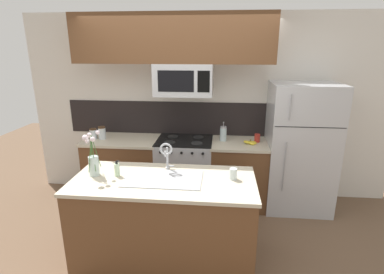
# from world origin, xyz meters

# --- Properties ---
(ground_plane) EXTENTS (10.00, 10.00, 0.00)m
(ground_plane) POSITION_xyz_m (0.00, 0.00, 0.00)
(ground_plane) COLOR brown
(rear_partition) EXTENTS (5.20, 0.10, 2.60)m
(rear_partition) POSITION_xyz_m (0.30, 1.28, 1.30)
(rear_partition) COLOR silver
(rear_partition) RESTS_ON ground
(splash_band) EXTENTS (3.51, 0.01, 0.48)m
(splash_band) POSITION_xyz_m (0.00, 1.22, 1.15)
(splash_band) COLOR black
(splash_band) RESTS_ON rear_partition
(back_counter_left) EXTENTS (1.04, 0.65, 0.91)m
(back_counter_left) POSITION_xyz_m (-0.88, 0.90, 0.46)
(back_counter_left) COLOR brown
(back_counter_left) RESTS_ON ground
(back_counter_right) EXTENTS (0.77, 0.65, 0.91)m
(back_counter_right) POSITION_xyz_m (0.75, 0.90, 0.46)
(back_counter_right) COLOR brown
(back_counter_right) RESTS_ON ground
(stove_range) EXTENTS (0.76, 0.64, 0.93)m
(stove_range) POSITION_xyz_m (0.00, 0.90, 0.46)
(stove_range) COLOR #B7BABF
(stove_range) RESTS_ON ground
(microwave) EXTENTS (0.74, 0.40, 0.41)m
(microwave) POSITION_xyz_m (0.00, 0.88, 1.74)
(microwave) COLOR #B7BABF
(upper_cabinet_band) EXTENTS (2.51, 0.34, 0.60)m
(upper_cabinet_band) POSITION_xyz_m (-0.13, 0.85, 2.25)
(upper_cabinet_band) COLOR brown
(refrigerator) EXTENTS (0.86, 0.74, 1.71)m
(refrigerator) POSITION_xyz_m (1.55, 0.92, 0.86)
(refrigerator) COLOR #B7BABF
(refrigerator) RESTS_ON ground
(storage_jar_tall) EXTENTS (0.10, 0.10, 0.14)m
(storage_jar_tall) POSITION_xyz_m (-1.29, 0.88, 0.98)
(storage_jar_tall) COLOR silver
(storage_jar_tall) RESTS_ON back_counter_left
(storage_jar_medium) EXTENTS (0.10, 0.10, 0.18)m
(storage_jar_medium) POSITION_xyz_m (-1.16, 0.87, 1.00)
(storage_jar_medium) COLOR silver
(storage_jar_medium) RESTS_ON back_counter_left
(banana_bunch) EXTENTS (0.19, 0.16, 0.08)m
(banana_bunch) POSITION_xyz_m (0.89, 0.84, 0.93)
(banana_bunch) COLOR yellow
(banana_bunch) RESTS_ON back_counter_right
(french_press) EXTENTS (0.09, 0.09, 0.27)m
(french_press) POSITION_xyz_m (0.53, 0.96, 1.01)
(french_press) COLOR silver
(french_press) RESTS_ON back_counter_right
(coffee_tin) EXTENTS (0.08, 0.08, 0.11)m
(coffee_tin) POSITION_xyz_m (0.99, 0.95, 0.97)
(coffee_tin) COLOR #B22D23
(coffee_tin) RESTS_ON back_counter_right
(island_counter) EXTENTS (1.80, 0.82, 0.91)m
(island_counter) POSITION_xyz_m (-0.05, -0.35, 0.46)
(island_counter) COLOR brown
(island_counter) RESTS_ON ground
(kitchen_sink) EXTENTS (0.76, 0.43, 0.16)m
(kitchen_sink) POSITION_xyz_m (-0.06, -0.35, 0.84)
(kitchen_sink) COLOR #ADAFB5
(kitchen_sink) RESTS_ON island_counter
(sink_faucet) EXTENTS (0.14, 0.14, 0.31)m
(sink_faucet) POSITION_xyz_m (-0.06, -0.14, 1.11)
(sink_faucet) COLOR #B7BABF
(sink_faucet) RESTS_ON island_counter
(dish_soap_bottle) EXTENTS (0.06, 0.05, 0.16)m
(dish_soap_bottle) POSITION_xyz_m (-0.53, -0.32, 0.98)
(dish_soap_bottle) COLOR beige
(dish_soap_bottle) RESTS_ON island_counter
(spare_glass) EXTENTS (0.07, 0.07, 0.11)m
(spare_glass) POSITION_xyz_m (0.62, -0.28, 0.97)
(spare_glass) COLOR silver
(spare_glass) RESTS_ON island_counter
(flower_vase) EXTENTS (0.14, 0.20, 0.45)m
(flower_vase) POSITION_xyz_m (-0.76, -0.33, 1.06)
(flower_vase) COLOR silver
(flower_vase) RESTS_ON island_counter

